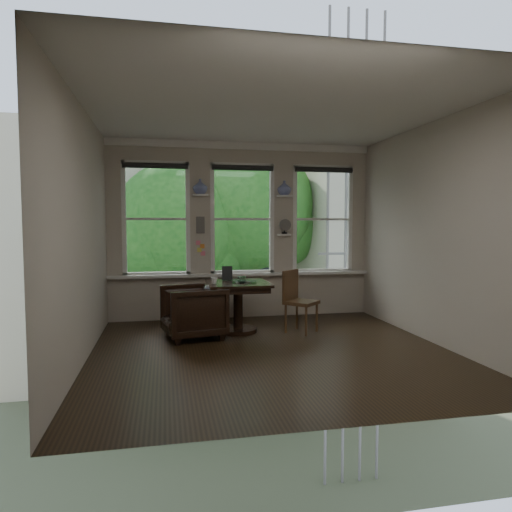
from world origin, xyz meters
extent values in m
plane|color=black|center=(0.00, 0.00, 0.00)|extent=(4.50, 4.50, 0.00)
plane|color=silver|center=(0.00, 0.00, 3.00)|extent=(4.50, 4.50, 0.00)
plane|color=#BDB2A1|center=(0.00, 2.25, 1.50)|extent=(4.50, 0.00, 4.50)
plane|color=#BDB2A1|center=(0.00, -2.25, 1.50)|extent=(4.50, 0.00, 4.50)
plane|color=#BDB2A1|center=(-2.25, 0.00, 1.50)|extent=(0.00, 4.50, 4.50)
plane|color=#BDB2A1|center=(2.25, 0.00, 1.50)|extent=(0.00, 4.50, 4.50)
cube|color=white|center=(-0.72, 2.15, 2.10)|extent=(0.26, 0.16, 0.03)
cube|color=white|center=(0.72, 2.15, 2.10)|extent=(0.26, 0.16, 0.03)
cube|color=#59544F|center=(-0.72, 2.18, 1.60)|extent=(0.14, 0.06, 0.28)
imported|color=silver|center=(-0.72, 2.15, 2.24)|extent=(0.24, 0.24, 0.25)
imported|color=silver|center=(0.72, 2.15, 2.24)|extent=(0.24, 0.24, 0.25)
imported|color=black|center=(-0.94, 0.89, 0.38)|extent=(0.96, 0.94, 0.75)
cube|color=maroon|center=(-0.94, 0.89, 0.45)|extent=(0.45, 0.45, 0.06)
imported|color=black|center=(-0.19, 0.99, 0.76)|extent=(0.41, 0.33, 0.03)
imported|color=white|center=(-0.63, 0.99, 0.80)|extent=(0.10, 0.10, 0.09)
imported|color=white|center=(-0.22, 0.97, 0.80)|extent=(0.16, 0.16, 0.10)
cube|color=black|center=(-0.38, 1.37, 0.86)|extent=(0.17, 0.09, 0.22)
cube|color=silver|center=(-0.19, 1.12, 0.75)|extent=(0.23, 0.31, 0.00)
camera|label=1|loc=(-1.32, -5.55, 1.61)|focal=32.00mm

